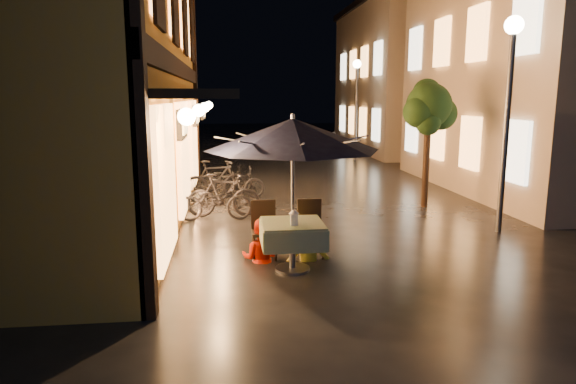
{
  "coord_description": "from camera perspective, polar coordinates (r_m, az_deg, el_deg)",
  "views": [
    {
      "loc": [
        -2.46,
        -7.57,
        2.72
      ],
      "look_at": [
        -1.47,
        0.76,
        1.15
      ],
      "focal_mm": 32.0,
      "sensor_mm": 36.0,
      "label": 1
    }
  ],
  "objects": [
    {
      "name": "bicycle_0",
      "position": [
        11.47,
        -8.17,
        -1.0
      ],
      "size": [
        1.67,
        0.61,
        0.87
      ],
      "primitive_type": "imported",
      "rotation": [
        0.0,
        0.0,
        1.59
      ],
      "color": "black",
      "rests_on": "ground"
    },
    {
      "name": "east_building_near",
      "position": [
        17.25,
        29.15,
        11.58
      ],
      "size": [
        7.3,
        9.3,
        6.8
      ],
      "color": "#BCA791",
      "rests_on": "ground"
    },
    {
      "name": "east_building_far",
      "position": [
        27.46,
        14.86,
        12.2
      ],
      "size": [
        7.3,
        10.3,
        7.3
      ],
      "color": "#BCA791",
      "rests_on": "ground"
    },
    {
      "name": "ground",
      "position": [
        8.41,
        10.76,
        -8.46
      ],
      "size": [
        90.0,
        90.0,
        0.0
      ],
      "primitive_type": "plane",
      "color": "black",
      "rests_on": "ground"
    },
    {
      "name": "cafe_chair_right",
      "position": [
        8.86,
        2.47,
        -3.68
      ],
      "size": [
        0.42,
        0.42,
        0.97
      ],
      "color": "black",
      "rests_on": "ground"
    },
    {
      "name": "table_lantern",
      "position": [
        7.82,
        0.67,
        -2.72
      ],
      "size": [
        0.16,
        0.16,
        0.25
      ],
      "color": "white",
      "rests_on": "cafe_table"
    },
    {
      "name": "bicycle_1",
      "position": [
        11.77,
        -7.18,
        -0.36
      ],
      "size": [
        1.68,
        0.51,
        1.0
      ],
      "primitive_type": "imported",
      "rotation": [
        0.0,
        0.0,
        1.54
      ],
      "color": "black",
      "rests_on": "ground"
    },
    {
      "name": "west_building",
      "position": [
        12.07,
        -23.18,
        14.48
      ],
      "size": [
        5.9,
        11.4,
        7.4
      ],
      "color": "#C68C3C",
      "rests_on": "ground"
    },
    {
      "name": "bicycle_4",
      "position": [
        14.72,
        -6.98,
        1.46
      ],
      "size": [
        1.6,
        0.79,
        0.81
      ],
      "primitive_type": "imported",
      "rotation": [
        0.0,
        0.0,
        1.4
      ],
      "color": "black",
      "rests_on": "ground"
    },
    {
      "name": "cafe_table",
      "position": [
        8.08,
        0.5,
        -4.71
      ],
      "size": [
        0.99,
        0.99,
        0.78
      ],
      "color": "#59595E",
      "rests_on": "ground"
    },
    {
      "name": "patio_umbrella",
      "position": [
        7.82,
        0.52,
        6.4
      ],
      "size": [
        2.7,
        2.7,
        2.46
      ],
      "color": "#59595E",
      "rests_on": "ground"
    },
    {
      "name": "streetlamp_far",
      "position": [
        22.25,
        7.61,
        11.01
      ],
      "size": [
        0.36,
        0.36,
        4.23
      ],
      "color": "#59595E",
      "rests_on": "ground"
    },
    {
      "name": "bicycle_2",
      "position": [
        13.87,
        -5.98,
        1.01
      ],
      "size": [
        1.64,
        0.61,
        0.85
      ],
      "primitive_type": "imported",
      "rotation": [
        0.0,
        0.0,
        1.6
      ],
      "color": "black",
      "rests_on": "ground"
    },
    {
      "name": "person_yellow",
      "position": [
        8.59,
        2.21,
        -2.76
      ],
      "size": [
        1.0,
        0.64,
        1.47
      ],
      "primitive_type": "imported",
      "rotation": [
        0.0,
        0.0,
        3.24
      ],
      "color": "gold",
      "rests_on": "ground"
    },
    {
      "name": "street_tree",
      "position": [
        13.03,
        15.41,
        8.9
      ],
      "size": [
        1.43,
        1.2,
        3.15
      ],
      "color": "black",
      "rests_on": "ground"
    },
    {
      "name": "bicycle_3",
      "position": [
        13.66,
        -8.02,
        1.3
      ],
      "size": [
        1.86,
        1.05,
        1.08
      ],
      "primitive_type": "imported",
      "rotation": [
        0.0,
        0.0,
        1.89
      ],
      "color": "black",
      "rests_on": "ground"
    },
    {
      "name": "person_orange",
      "position": [
        8.58,
        -3.09,
        -3.13
      ],
      "size": [
        0.79,
        0.69,
        1.38
      ],
      "primitive_type": "imported",
      "rotation": [
        0.0,
        0.0,
        2.86
      ],
      "color": "red",
      "rests_on": "ground"
    },
    {
      "name": "streetlamp_near",
      "position": [
        11.02,
        23.39,
        10.77
      ],
      "size": [
        0.36,
        0.36,
        4.23
      ],
      "color": "#59595E",
      "rests_on": "ground"
    },
    {
      "name": "cafe_chair_left",
      "position": [
        8.77,
        -2.71,
        -3.83
      ],
      "size": [
        0.42,
        0.42,
        0.97
      ],
      "color": "black",
      "rests_on": "ground"
    }
  ]
}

